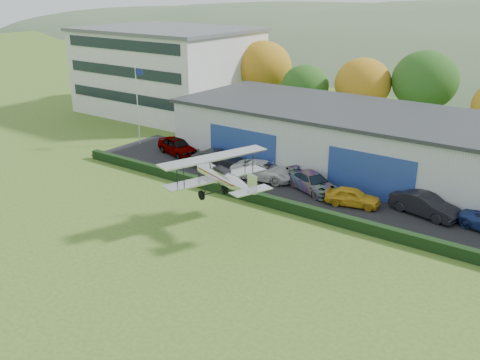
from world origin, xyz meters
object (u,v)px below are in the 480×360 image
Objects in this scene: car_1 at (219,160)px; car_4 at (353,197)px; car_5 at (425,205)px; flagpole at (138,98)px; hangar at (400,147)px; biplane at (223,175)px; car_3 at (313,182)px; office_block at (168,70)px; car_0 at (177,146)px; car_2 at (264,170)px.

car_4 is (13.17, -0.72, -0.12)m from car_1.
flagpole is at bearing 100.54° from car_5.
hangar is 10.10× the size of car_4.
car_5 is (4.56, -6.74, -1.80)m from hangar.
biplane is (7.60, -9.12, 2.79)m from car_1.
car_5 is 0.62× the size of biplane.
flagpole is 21.14m from car_3.
flagpole is 12.13m from car_1.
hangar is 8.02× the size of car_3.
car_3 is (28.83, -14.29, -4.43)m from office_block.
car_1 is at bearing -151.24° from hangar.
car_0 is 17.04m from biplane.
hangar is 1.97× the size of office_block.
hangar is 11.59m from car_2.
hangar is 5.08× the size of flagpole.
biplane reaches higher than car_4.
flagpole is at bearing -58.03° from office_block.
flagpole is 1.63× the size of car_0.
car_0 is 15.21m from car_3.
car_1 is at bearing -36.50° from office_block.
office_block is 15.33m from flagpole.
car_3 is at bearing -3.56° from flagpole.
office_block is at bearing 167.99° from hangar.
hangar is 8.26× the size of car_5.
car_3 reaches higher than car_4.
office_block is at bearing 61.79° from car_0.
car_4 is at bearing -105.55° from car_2.
office_block reaches higher than car_5.
biplane reaches higher than car_5.
car_3 is 1.26× the size of car_4.
car_5 is at bearing -1.48° from flagpole.
office_block is 5.12× the size of car_4.
office_block is at bearing 158.27° from biplane.
flagpole is 1.63× the size of car_5.
car_5 is at bearing -62.15° from car_3.
car_0 is 0.62× the size of biplane.
car_1 is (-13.50, -7.41, -1.80)m from hangar.
flagpole is at bearing 170.19° from biplane.
car_5 is (4.89, 1.39, 0.12)m from car_4.
flagpole is 6.78m from car_0.
car_3 is at bearing 105.49° from car_5.
biplane reaches higher than car_2.
car_5 is at bearing -87.68° from car_4.
biplane is at bearing -41.00° from office_block.
car_5 is (23.92, -0.31, -0.03)m from car_0.
flagpole is at bearing 110.82° from car_3.
car_0 is 23.92m from car_5.
car_1 is at bearing 73.30° from car_4.
biplane is at bearing 132.84° from car_4.
flagpole reaches higher than car_4.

